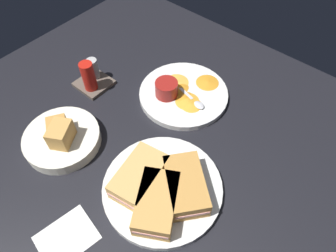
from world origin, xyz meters
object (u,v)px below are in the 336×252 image
at_px(plate_sandwich_main, 162,188).
at_px(sandwich_half_far, 157,203).
at_px(ramekin_light_gravy, 166,88).
at_px(bread_basket_rear, 62,138).
at_px(spoon_by_dark_ramekin, 163,186).
at_px(condiment_caddy, 91,77).
at_px(plate_chips_companion, 183,94).
at_px(spoon_by_gravy_ramekin, 196,102).
at_px(sandwich_half_near, 139,176).
at_px(sandwich_half_extra, 185,185).
at_px(ramekin_dark_sauce, 189,191).

relative_size(plate_sandwich_main, sandwich_half_far, 1.74).
height_order(ramekin_light_gravy, bread_basket_rear, bread_basket_rear).
bearing_deg(spoon_by_dark_ramekin, condiment_caddy, 72.15).
distance_m(spoon_by_dark_ramekin, plate_chips_companion, 0.29).
relative_size(ramekin_light_gravy, spoon_by_gravy_ramekin, 0.61).
bearing_deg(spoon_by_dark_ramekin, ramekin_light_gravy, 38.88).
distance_m(plate_sandwich_main, spoon_by_gravy_ramekin, 0.26).
height_order(sandwich_half_near, sandwich_half_extra, same).
distance_m(plate_sandwich_main, bread_basket_rear, 0.27).
distance_m(sandwich_half_far, spoon_by_gravy_ramekin, 0.31).
height_order(ramekin_dark_sauce, spoon_by_gravy_ramekin, ramekin_dark_sauce).
height_order(plate_sandwich_main, ramekin_dark_sauce, ramekin_dark_sauce).
xyz_separation_m(ramekin_dark_sauce, bread_basket_rear, (-0.08, 0.32, -0.01)).
height_order(plate_chips_companion, bread_basket_rear, bread_basket_rear).
distance_m(sandwich_half_near, condiment_caddy, 0.35).
bearing_deg(bread_basket_rear, ramekin_dark_sauce, -75.75).
distance_m(plate_sandwich_main, condiment_caddy, 0.38).
xyz_separation_m(sandwich_half_far, ramekin_dark_sauce, (0.06, -0.03, -0.00)).
bearing_deg(bread_basket_rear, plate_sandwich_main, -76.80).
relative_size(ramekin_light_gravy, condiment_caddy, 0.64).
bearing_deg(sandwich_half_far, spoon_by_gravy_ramekin, 21.81).
xyz_separation_m(plate_sandwich_main, sandwich_half_near, (-0.02, 0.04, 0.03)).
bearing_deg(spoon_by_gravy_ramekin, spoon_by_dark_ramekin, -158.90).
xyz_separation_m(sandwich_half_extra, spoon_by_gravy_ramekin, (0.22, 0.13, -0.02)).
bearing_deg(sandwich_half_near, plate_chips_companion, 19.28).
relative_size(sandwich_half_near, ramekin_dark_sauce, 1.98).
bearing_deg(sandwich_half_near, bread_basket_rear, 99.94).
bearing_deg(sandwich_half_far, plate_chips_companion, 29.01).
bearing_deg(bread_basket_rear, sandwich_half_near, -80.06).
height_order(plate_chips_companion, spoon_by_gravy_ramekin, spoon_by_gravy_ramekin).
relative_size(plate_sandwich_main, bread_basket_rear, 1.43).
bearing_deg(plate_chips_companion, ramekin_light_gravy, 140.19).
bearing_deg(sandwich_half_extra, plate_sandwich_main, 118.11).
xyz_separation_m(spoon_by_dark_ramekin, spoon_by_gravy_ramekin, (0.24, 0.09, 0.00)).
relative_size(sandwich_half_extra, spoon_by_gravy_ramekin, 1.49).
bearing_deg(sandwich_half_far, sandwich_half_near, 73.11).
xyz_separation_m(ramekin_dark_sauce, ramekin_light_gravy, (0.19, 0.23, 0.00)).
distance_m(sandwich_half_far, spoon_by_dark_ramekin, 0.05).
relative_size(ramekin_dark_sauce, bread_basket_rear, 0.39).
distance_m(ramekin_dark_sauce, spoon_by_gravy_ramekin, 0.26).
bearing_deg(plate_chips_companion, ramekin_dark_sauce, -139.78).
xyz_separation_m(ramekin_dark_sauce, spoon_by_dark_ramekin, (-0.02, 0.05, -0.02)).
relative_size(sandwich_half_extra, condiment_caddy, 1.56).
distance_m(ramekin_light_gravy, bread_basket_rear, 0.29).
distance_m(sandwich_half_far, plate_chips_companion, 0.34).
bearing_deg(plate_sandwich_main, bread_basket_rear, 103.20).
distance_m(sandwich_half_near, bread_basket_rear, 0.23).
distance_m(plate_sandwich_main, spoon_by_dark_ramekin, 0.01).
height_order(ramekin_dark_sauce, plate_chips_companion, ramekin_dark_sauce).
distance_m(plate_sandwich_main, sandwich_half_far, 0.06).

